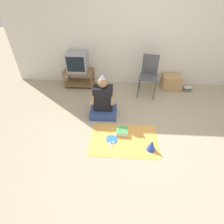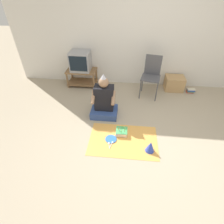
% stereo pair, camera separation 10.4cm
% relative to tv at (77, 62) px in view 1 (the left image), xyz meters
% --- Properties ---
extents(ground_plane, '(16.00, 16.00, 0.00)m').
position_rel_tv_xyz_m(ground_plane, '(1.53, -1.91, -0.64)').
color(ground_plane, tan).
extents(wall_back, '(6.40, 0.06, 2.55)m').
position_rel_tv_xyz_m(wall_back, '(1.53, 0.24, 0.63)').
color(wall_back, silver).
rests_on(wall_back, ground_plane).
extents(tv_stand, '(0.74, 0.43, 0.41)m').
position_rel_tv_xyz_m(tv_stand, '(0.00, -0.00, -0.39)').
color(tv_stand, olive).
rests_on(tv_stand, ground_plane).
extents(tv, '(0.47, 0.42, 0.45)m').
position_rel_tv_xyz_m(tv, '(0.00, 0.00, 0.00)').
color(tv, '#99999E').
rests_on(tv, tv_stand).
extents(folding_chair, '(0.47, 0.46, 0.93)m').
position_rel_tv_xyz_m(folding_chair, '(1.69, -0.29, -0.10)').
color(folding_chair, '#4C4C51').
rests_on(folding_chair, ground_plane).
extents(cardboard_box_stack, '(0.44, 0.36, 0.34)m').
position_rel_tv_xyz_m(cardboard_box_stack, '(2.32, 0.00, -0.47)').
color(cardboard_box_stack, tan).
rests_on(cardboard_box_stack, ground_plane).
extents(book_pile, '(0.19, 0.14, 0.10)m').
position_rel_tv_xyz_m(book_pile, '(2.72, -0.11, -0.59)').
color(book_pile, '#B72D28').
rests_on(book_pile, ground_plane).
extents(person_seated, '(0.53, 0.41, 0.90)m').
position_rel_tv_xyz_m(person_seated, '(0.73, -1.17, -0.33)').
color(person_seated, '#334C8C').
rests_on(person_seated, ground_plane).
extents(party_cloth, '(1.19, 0.79, 0.01)m').
position_rel_tv_xyz_m(party_cloth, '(1.16, -1.86, -0.64)').
color(party_cloth, '#EFA84C').
rests_on(party_cloth, ground_plane).
extents(birthday_cake, '(0.21, 0.21, 0.14)m').
position_rel_tv_xyz_m(birthday_cake, '(1.12, -1.70, -0.60)').
color(birthday_cake, '#F4E0C6').
rests_on(birthday_cake, party_cloth).
extents(party_hat_blue, '(0.15, 0.15, 0.20)m').
position_rel_tv_xyz_m(party_hat_blue, '(1.61, -2.05, -0.54)').
color(party_hat_blue, blue).
rests_on(party_hat_blue, party_cloth).
extents(paper_plate, '(0.20, 0.20, 0.01)m').
position_rel_tv_xyz_m(paper_plate, '(0.94, -1.87, -0.63)').
color(paper_plate, blue).
rests_on(paper_plate, party_cloth).
extents(plastic_spoon_near, '(0.06, 0.14, 0.01)m').
position_rel_tv_xyz_m(plastic_spoon_near, '(0.97, -1.96, -0.63)').
color(plastic_spoon_near, white).
rests_on(plastic_spoon_near, party_cloth).
extents(plastic_spoon_far, '(0.05, 0.14, 0.01)m').
position_rel_tv_xyz_m(plastic_spoon_far, '(0.92, -1.99, -0.63)').
color(plastic_spoon_far, white).
rests_on(plastic_spoon_far, party_cloth).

